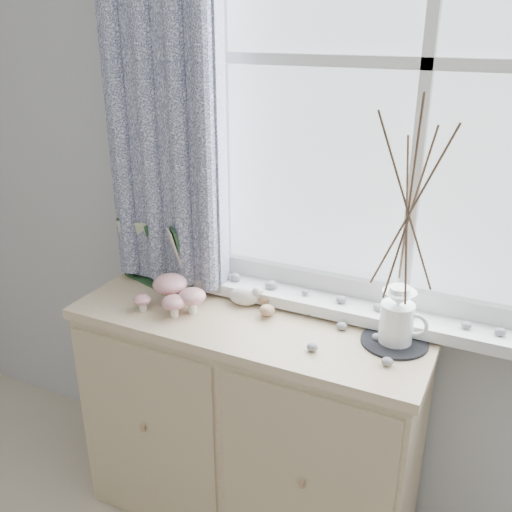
# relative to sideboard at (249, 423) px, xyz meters

# --- Properties ---
(sideboard) EXTENTS (1.20, 0.45, 0.85)m
(sideboard) POSITION_rel_sideboard_xyz_m (0.00, 0.00, 0.00)
(sideboard) COLOR beige
(sideboard) RESTS_ON ground
(botanical_book) EXTENTS (0.38, 0.23, 0.25)m
(botanical_book) POSITION_rel_sideboard_xyz_m (-0.42, 0.07, 0.55)
(botanical_book) COLOR #1E3F21
(botanical_book) RESTS_ON sideboard
(toadstool_cluster) EXTENTS (0.24, 0.17, 0.11)m
(toadstool_cluster) POSITION_rel_sideboard_xyz_m (-0.26, -0.05, 0.49)
(toadstool_cluster) COLOR white
(toadstool_cluster) RESTS_ON sideboard
(wooden_eggs) EXTENTS (0.09, 0.11, 0.06)m
(wooden_eggs) POSITION_rel_sideboard_xyz_m (0.03, 0.07, 0.45)
(wooden_eggs) COLOR tan
(wooden_eggs) RESTS_ON sideboard
(songbird_figurine) EXTENTS (0.15, 0.09, 0.07)m
(songbird_figurine) POSITION_rel_sideboard_xyz_m (-0.06, 0.08, 0.46)
(songbird_figurine) COLOR white
(songbird_figurine) RESTS_ON sideboard
(crocheted_doily) EXTENTS (0.20, 0.20, 0.01)m
(crocheted_doily) POSITION_rel_sideboard_xyz_m (0.47, 0.06, 0.43)
(crocheted_doily) COLOR black
(crocheted_doily) RESTS_ON sideboard
(twig_pitcher) EXTENTS (0.29, 0.29, 0.77)m
(twig_pitcher) POSITION_rel_sideboard_xyz_m (0.47, 0.06, 0.86)
(twig_pitcher) COLOR white
(twig_pitcher) RESTS_ON crocheted_doily
(sideboard_pebbles) EXTENTS (0.33, 0.23, 0.02)m
(sideboard_pebbles) POSITION_rel_sideboard_xyz_m (0.33, 0.01, 0.44)
(sideboard_pebbles) COLOR #9A9A9D
(sideboard_pebbles) RESTS_ON sideboard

